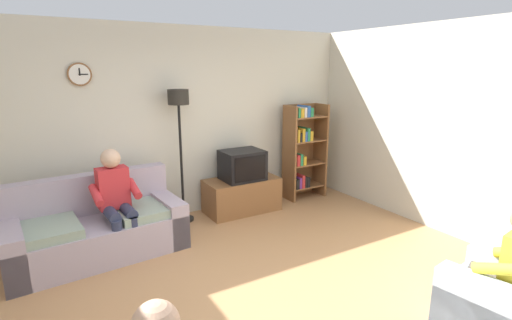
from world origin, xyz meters
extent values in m
plane|color=#B27F51|center=(0.00, 0.00, 0.00)|extent=(12.00, 12.00, 0.00)
cube|color=beige|center=(0.00, 2.66, 1.35)|extent=(6.20, 0.12, 2.70)
cylinder|color=brown|center=(-1.16, 2.58, 2.05)|extent=(0.28, 0.03, 0.28)
cylinder|color=white|center=(-1.16, 2.56, 2.05)|extent=(0.24, 0.01, 0.24)
cube|color=black|center=(-1.16, 2.56, 2.08)|extent=(0.02, 0.01, 0.09)
cube|color=black|center=(-1.12, 2.56, 2.05)|extent=(0.11, 0.01, 0.01)
cube|color=beige|center=(2.86, 0.00, 1.35)|extent=(0.12, 5.80, 2.70)
cube|color=#A899A8|center=(-1.23, 1.83, 0.21)|extent=(1.96, 0.99, 0.42)
cube|color=#A899A8|center=(-1.26, 2.19, 0.66)|extent=(1.91, 0.35, 0.48)
cube|color=#A899A8|center=(-0.39, 1.89, 0.28)|extent=(0.29, 0.85, 0.56)
cube|color=#A899A8|center=(-2.06, 1.76, 0.28)|extent=(0.29, 0.85, 0.56)
cube|color=gray|center=(-0.72, 1.82, 0.47)|extent=(0.65, 0.73, 0.10)
cube|color=gray|center=(-1.72, 1.74, 0.47)|extent=(0.65, 0.73, 0.10)
cube|color=brown|center=(0.88, 2.25, 0.25)|extent=(1.10, 0.56, 0.51)
cube|color=black|center=(0.88, 2.51, 0.28)|extent=(1.10, 0.04, 0.03)
cube|color=black|center=(0.88, 2.23, 0.73)|extent=(0.60, 0.48, 0.44)
cube|color=black|center=(0.88, 1.98, 0.73)|extent=(0.50, 0.01, 0.36)
cube|color=brown|center=(1.78, 2.30, 0.78)|extent=(0.04, 0.36, 1.55)
cube|color=brown|center=(2.42, 2.30, 0.78)|extent=(0.04, 0.36, 1.55)
cube|color=brown|center=(2.10, 2.47, 0.78)|extent=(0.64, 0.02, 1.55)
cube|color=brown|center=(2.10, 2.30, 0.19)|extent=(0.60, 0.34, 0.02)
cube|color=black|center=(1.86, 2.28, 0.29)|extent=(0.05, 0.28, 0.16)
cube|color=#72338C|center=(1.91, 2.28, 0.30)|extent=(0.04, 0.28, 0.18)
cube|color=red|center=(1.97, 2.28, 0.31)|extent=(0.06, 0.28, 0.21)
cube|color=black|center=(2.02, 2.28, 0.29)|extent=(0.04, 0.28, 0.18)
cube|color=black|center=(2.08, 2.28, 0.29)|extent=(0.05, 0.28, 0.17)
cube|color=brown|center=(2.10, 2.30, 0.58)|extent=(0.60, 0.34, 0.02)
cube|color=red|center=(1.86, 2.28, 0.68)|extent=(0.06, 0.28, 0.18)
cube|color=#267F4C|center=(1.92, 2.28, 0.69)|extent=(0.05, 0.28, 0.19)
cube|color=gold|center=(1.98, 2.28, 0.67)|extent=(0.06, 0.28, 0.14)
cube|color=brown|center=(2.10, 2.30, 0.97)|extent=(0.60, 0.34, 0.02)
cube|color=gold|center=(1.85, 2.28, 1.08)|extent=(0.04, 0.28, 0.20)
cube|color=black|center=(1.90, 2.28, 1.05)|extent=(0.03, 0.28, 0.15)
cube|color=gold|center=(1.94, 2.28, 1.08)|extent=(0.05, 0.28, 0.21)
cube|color=#2D59A5|center=(2.00, 2.28, 1.06)|extent=(0.04, 0.28, 0.16)
cube|color=#267F4C|center=(2.05, 2.28, 1.09)|extent=(0.05, 0.28, 0.21)
cube|color=gold|center=(2.10, 2.28, 1.06)|extent=(0.06, 0.28, 0.16)
cube|color=brown|center=(2.10, 2.30, 1.36)|extent=(0.60, 0.34, 0.02)
cube|color=#267F4C|center=(1.85, 2.28, 1.44)|extent=(0.04, 0.28, 0.15)
cube|color=gold|center=(1.91, 2.28, 1.44)|extent=(0.06, 0.28, 0.14)
cube|color=silver|center=(1.97, 2.28, 1.44)|extent=(0.05, 0.28, 0.15)
cube|color=#2D59A5|center=(2.03, 2.28, 1.46)|extent=(0.06, 0.28, 0.18)
cube|color=#267F4C|center=(2.10, 2.28, 1.44)|extent=(0.05, 0.28, 0.14)
cylinder|color=black|center=(-0.02, 2.35, 0.01)|extent=(0.28, 0.28, 0.03)
cylinder|color=black|center=(-0.02, 2.35, 0.85)|extent=(0.04, 0.04, 1.70)
cylinder|color=black|center=(-0.02, 2.35, 1.75)|extent=(0.28, 0.28, 0.20)
cube|color=#9EADBC|center=(1.39, -1.27, 0.20)|extent=(0.91, 0.95, 0.40)
cube|color=#9EADBC|center=(1.09, -1.30, 0.28)|extent=(0.31, 0.82, 0.56)
cube|color=red|center=(-1.02, 1.88, 0.78)|extent=(0.35, 0.23, 0.48)
sphere|color=#D8AD8C|center=(-1.01, 1.87, 1.13)|extent=(0.22, 0.22, 0.22)
cylinder|color=#2D334C|center=(-0.91, 1.69, 0.54)|extent=(0.16, 0.39, 0.13)
cylinder|color=#2D334C|center=(-1.09, 1.68, 0.54)|extent=(0.16, 0.39, 0.13)
cylinder|color=#2D334C|center=(-0.90, 1.50, 0.26)|extent=(0.12, 0.12, 0.52)
cylinder|color=#2D334C|center=(-1.07, 1.49, 0.26)|extent=(0.12, 0.12, 0.52)
cylinder|color=red|center=(-0.80, 1.79, 0.76)|extent=(0.12, 0.34, 0.20)
cylinder|color=red|center=(-1.22, 1.76, 0.76)|extent=(0.12, 0.34, 0.20)
cylinder|color=#4C4742|center=(1.28, -1.15, 0.42)|extent=(0.18, 0.39, 0.13)
cylinder|color=#4C4742|center=(1.46, -1.12, 0.42)|extent=(0.18, 0.39, 0.13)
cylinder|color=#4C4742|center=(1.25, -0.96, 0.20)|extent=(0.12, 0.12, 0.40)
cylinder|color=#4C4742|center=(1.43, -0.94, 0.20)|extent=(0.12, 0.12, 0.40)
cylinder|color=yellow|center=(1.17, -1.26, 0.64)|extent=(0.14, 0.34, 0.20)
camera|label=1|loc=(-1.74, -2.58, 2.13)|focal=26.81mm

